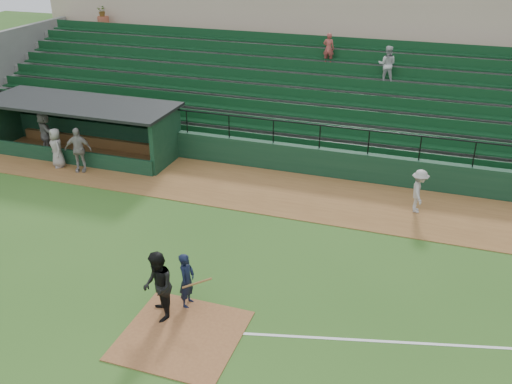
% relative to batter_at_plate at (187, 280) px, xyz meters
% --- Properties ---
extents(ground, '(90.00, 90.00, 0.00)m').
position_rel_batter_at_plate_xyz_m(ground, '(0.38, -0.25, -0.82)').
color(ground, '#2E581C').
rests_on(ground, ground).
extents(warning_track, '(40.00, 4.00, 0.03)m').
position_rel_batter_at_plate_xyz_m(warning_track, '(0.38, 7.75, -0.81)').
color(warning_track, brown).
rests_on(warning_track, ground).
extents(home_plate_dirt, '(3.00, 3.00, 0.03)m').
position_rel_batter_at_plate_xyz_m(home_plate_dirt, '(0.38, -1.25, -0.81)').
color(home_plate_dirt, brown).
rests_on(home_plate_dirt, ground).
extents(foul_line, '(17.49, 4.44, 0.01)m').
position_rel_batter_at_plate_xyz_m(foul_line, '(8.38, 0.95, -0.82)').
color(foul_line, white).
rests_on(foul_line, ground).
extents(stadium_structure, '(38.00, 13.08, 6.40)m').
position_rel_batter_at_plate_xyz_m(stadium_structure, '(0.38, 16.21, 1.48)').
color(stadium_structure, '#10321E').
rests_on(stadium_structure, ground).
extents(dugout, '(8.90, 3.20, 2.42)m').
position_rel_batter_at_plate_xyz_m(dugout, '(-9.37, 9.31, 0.51)').
color(dugout, '#10321E').
rests_on(dugout, ground).
extents(batter_at_plate, '(1.00, 0.67, 1.64)m').
position_rel_batter_at_plate_xyz_m(batter_at_plate, '(0.00, 0.00, 0.00)').
color(batter_at_plate, black).
rests_on(batter_at_plate, ground).
extents(umpire, '(1.17, 1.23, 2.00)m').
position_rel_batter_at_plate_xyz_m(umpire, '(-0.48, -0.74, 0.18)').
color(umpire, black).
rests_on(umpire, ground).
extents(runner, '(0.76, 1.14, 1.64)m').
position_rel_batter_at_plate_xyz_m(runner, '(5.60, 7.81, 0.03)').
color(runner, '#A49F99').
rests_on(runner, warning_track).
extents(dugout_player_a, '(1.23, 0.81, 1.94)m').
position_rel_batter_at_plate_xyz_m(dugout_player_a, '(-8.31, 7.01, 0.18)').
color(dugout_player_a, gray).
rests_on(dugout_player_a, warning_track).
extents(dugout_player_b, '(1.00, 0.95, 1.73)m').
position_rel_batter_at_plate_xyz_m(dugout_player_b, '(-9.49, 7.13, 0.07)').
color(dugout_player_b, gray).
rests_on(dugout_player_b, warning_track).
extents(dugout_player_c, '(1.76, 1.41, 1.87)m').
position_rel_batter_at_plate_xyz_m(dugout_player_c, '(-11.19, 8.58, 0.14)').
color(dugout_player_c, gray).
rests_on(dugout_player_c, warning_track).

